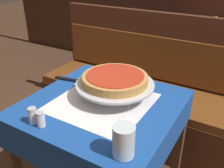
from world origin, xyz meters
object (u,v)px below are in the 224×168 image
Objects in this scene: booth_bench at (144,101)px; pizza_server at (77,81)px; pepper_shaker at (41,119)px; condiment_caddy at (213,28)px; water_glass_near at (124,141)px; dining_table_rear at (204,42)px; salt_shaker at (33,116)px; dining_table_front at (103,120)px; deep_dish_pizza at (115,79)px; pizza_pan_stand at (115,85)px.

booth_bench is 6.58× the size of pizza_server.
pepper_shaker is 2.03m from condiment_caddy.
water_glass_near is (0.52, -0.39, 0.06)m from pizza_server.
dining_table_rear is 2.00m from salt_shaker.
condiment_caddy is at bearing 83.60° from dining_table_front.
booth_bench is at bearing -107.44° from condiment_caddy.
pizza_server is at bearing -105.50° from condiment_caddy.
dining_table_front is at bearing 61.84° from salt_shaker.
deep_dish_pizza is 4.42× the size of salt_shaker.
pizza_pan_stand reaches higher than pepper_shaker.
pizza_server is (-0.15, -0.67, 0.43)m from booth_bench.
dining_table_front is 10.55× the size of pepper_shaker.
deep_dish_pizza is 0.42m from pepper_shaker.
booth_bench is (-0.24, -0.88, -0.31)m from dining_table_rear.
pepper_shaker reaches higher than dining_table_rear.
pepper_shaker is at bearing -98.68° from condiment_caddy.
pepper_shaker is at bearing -72.24° from pizza_server.
condiment_caddy is (0.05, 0.04, 0.14)m from dining_table_rear.
water_glass_near is at bearing -37.04° from pizza_server.
booth_bench is 1.22m from water_glass_near.
dining_table_front is at bearing -82.89° from booth_bench.
dining_table_rear is 9.51× the size of salt_shaker.
pizza_pan_stand reaches higher than dining_table_front.
water_glass_near is at bearing -87.77° from condiment_caddy.
pepper_shaker is 0.40× the size of condiment_caddy.
dining_table_rear is 5.80× the size of water_glass_near.
pizza_server is at bearing 142.96° from water_glass_near.
water_glass_near reaches higher than pizza_pan_stand.
water_glass_near reaches higher than pepper_shaker.
pepper_shaker is at bearing 0.00° from salt_shaker.
dining_table_front is at bearing -25.23° from pizza_server.
water_glass_near reaches higher than salt_shaker.
pizza_pan_stand reaches higher than salt_shaker.
condiment_caddy is at bearing 84.10° from pizza_pan_stand.
salt_shaker is at bearing -115.63° from deep_dish_pizza.
condiment_caddy reaches higher than deep_dish_pizza.
deep_dish_pizza is 4.80× the size of pepper_shaker.
pepper_shaker is (-0.12, -0.30, 0.14)m from dining_table_front.
pizza_server reaches higher than dining_table_rear.
pepper_shaker is at bearing -90.91° from booth_bench.
salt_shaker is at bearing -176.24° from water_glass_near.
condiment_caddy is at bearing 72.56° from booth_bench.
salt_shaker is 1.08× the size of pepper_shaker.
dining_table_front is 9.73× the size of salt_shaker.
deep_dish_pizza reaches higher than pizza_pan_stand.
condiment_caddy is at bearing 84.10° from deep_dish_pizza.
deep_dish_pizza reaches higher than pepper_shaker.
dining_table_rear is at bearing 85.14° from dining_table_front.
water_glass_near is 1.98m from condiment_caddy.
booth_bench is 1.07m from condiment_caddy.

